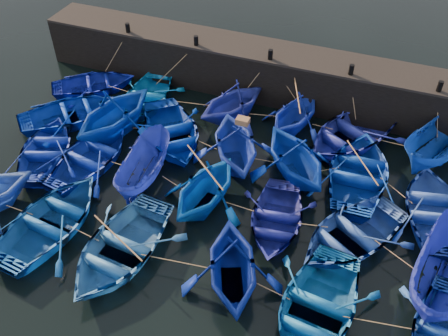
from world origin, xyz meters
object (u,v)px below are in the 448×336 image
(boat_8, at_px, (171,132))
(boat_13, at_px, (47,149))
(wooden_crate, at_px, (243,121))
(boat_0, at_px, (94,84))

(boat_8, bearing_deg, boat_13, 173.05)
(boat_8, height_order, wooden_crate, wooden_crate)
(boat_0, xyz_separation_m, wooden_crate, (9.52, -2.86, 2.03))
(boat_8, bearing_deg, wooden_crate, -46.37)
(boat_13, bearing_deg, boat_8, -166.84)
(boat_0, distance_m, boat_13, 5.67)
(boat_0, height_order, boat_13, boat_13)
(boat_0, height_order, boat_8, boat_8)
(boat_0, height_order, wooden_crate, wooden_crate)
(boat_8, xyz_separation_m, boat_13, (-4.84, -3.14, -0.06))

